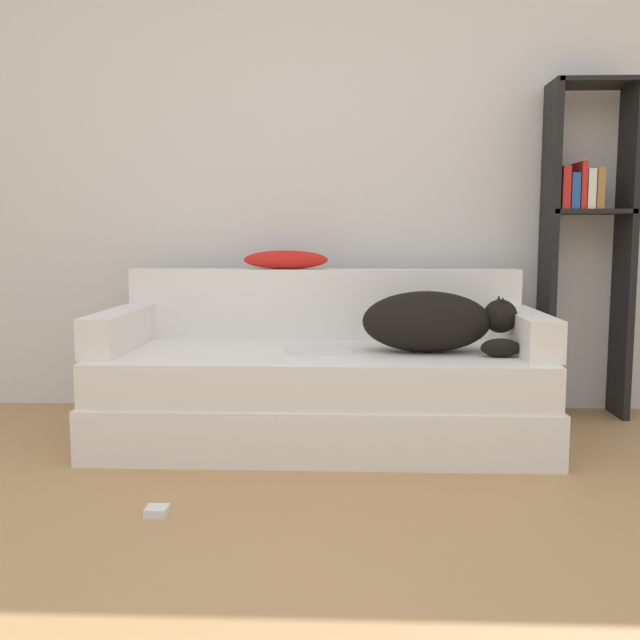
% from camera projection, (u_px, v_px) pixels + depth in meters
% --- Properties ---
extents(ground_plane, '(20.00, 20.00, 0.00)m').
position_uv_depth(ground_plane, '(303.00, 617.00, 1.80)').
color(ground_plane, tan).
extents(wall_back, '(7.05, 0.06, 2.70)m').
position_uv_depth(wall_back, '(329.00, 165.00, 3.93)').
color(wall_back, silver).
rests_on(wall_back, ground_plane).
extents(couch, '(2.04, 0.93, 0.43)m').
position_uv_depth(couch, '(321.00, 395.00, 3.36)').
color(couch, silver).
rests_on(couch, ground_plane).
extents(couch_backrest, '(2.00, 0.15, 0.36)m').
position_uv_depth(couch_backrest, '(324.00, 303.00, 3.71)').
color(couch_backrest, silver).
rests_on(couch_backrest, couch).
extents(couch_arm_left, '(0.15, 0.74, 0.18)m').
position_uv_depth(couch_arm_left, '(120.00, 329.00, 3.35)').
color(couch_arm_left, silver).
rests_on(couch_arm_left, couch).
extents(couch_arm_right, '(0.15, 0.74, 0.18)m').
position_uv_depth(couch_arm_right, '(526.00, 332.00, 3.28)').
color(couch_arm_right, silver).
rests_on(couch_arm_right, couch).
extents(dog, '(0.70, 0.32, 0.28)m').
position_uv_depth(dog, '(433.00, 322.00, 3.24)').
color(dog, black).
rests_on(dog, couch).
extents(laptop, '(0.32, 0.27, 0.02)m').
position_uv_depth(laptop, '(318.00, 350.00, 3.27)').
color(laptop, silver).
rests_on(laptop, couch).
extents(throw_pillow, '(0.44, 0.14, 0.10)m').
position_uv_depth(throw_pillow, '(286.00, 260.00, 3.69)').
color(throw_pillow, red).
rests_on(throw_pillow, couch_backrest).
extents(bookshelf, '(0.44, 0.26, 1.75)m').
position_uv_depth(bookshelf, '(586.00, 230.00, 3.73)').
color(bookshelf, black).
rests_on(bookshelf, ground_plane).
extents(power_adapter, '(0.08, 0.08, 0.03)m').
position_uv_depth(power_adapter, '(157.00, 511.00, 2.46)').
color(power_adapter, silver).
rests_on(power_adapter, ground_plane).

